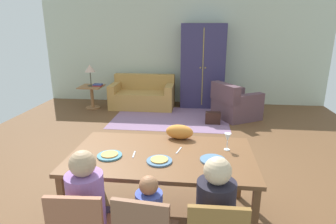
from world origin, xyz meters
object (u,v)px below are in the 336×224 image
Objects in this scene: couch at (143,96)px; table_lamp at (90,69)px; person_man at (89,215)px; book_lower at (98,86)px; side_table at (92,94)px; armchair at (235,104)px; plate_near_man at (110,156)px; handbag at (213,118)px; book_upper at (98,84)px; wine_glass at (228,138)px; dining_table at (162,159)px; person_woman at (214,224)px; cat at (179,132)px; plate_near_woman at (213,160)px; plate_near_child at (159,161)px; armoire at (203,66)px.

table_lamp is (-1.27, -0.26, 0.70)m from couch.
person_man reaches higher than book_lower.
side_table is at bearing 110.75° from person_man.
plate_near_man is at bearing -113.85° from armchair.
couch is at bearing 97.23° from plate_near_man.
side_table is 3.17m from handbag.
couch is 7.28× the size of book_upper.
table_lamp is 2.45× the size of book_upper.
wine_glass reaches higher than handbag.
person_woman is at bearing -54.42° from dining_table.
armchair is at bearing 72.40° from dining_table.
person_man is at bearing -114.05° from cat.
plate_near_man is at bearing -134.19° from cat.
cat reaches higher than plate_near_man.
book_upper is at bearing 122.49° from plate_near_woman.
wine_glass is 3.15m from handbag.
plate_near_child is 0.21× the size of armchair.
table_lamp is at bearing 124.16° from plate_near_woman.
person_woman is 5.04× the size of book_upper.
person_woman reaches higher than book_upper.
person_man reaches higher than plate_near_child.
table_lamp reaches higher than armchair.
handbag is at bearing 70.49° from plate_near_man.
cat is (-0.53, 0.26, -0.05)m from wine_glass.
plate_near_child is 1.14× the size of book_upper.
plate_near_woman reaches higher than side_table.
plate_near_child is 4.85m from book_upper.
armchair is 3.63m from table_lamp.
plate_near_man reaches higher than side_table.
table_lamp reaches higher than book_lower.
handbag is (1.76, -1.16, -0.17)m from couch.
plate_near_woman is at bearing 30.96° from person_man.
book_upper is (-1.67, 4.87, 0.11)m from person_man.
armoire is at bearing 10.26° from couch.
person_man is at bearing -99.99° from armoire.
book_lower is (0.17, 0.01, -0.41)m from table_lamp.
plate_near_man is 0.43× the size of side_table.
book_upper is at bearing 108.92° from person_man.
cat is at bearing 124.35° from plate_near_woman.
plate_near_woman is at bearing -88.97° from armoire.
dining_table is 0.53m from plate_near_woman.
wine_glass reaches higher than armchair.
book_lower is 0.69× the size of handbag.
couch is at bearing 12.74° from book_lower.
armoire reaches higher than person_woman.
plate_near_child is at bearing -151.97° from wine_glass.
table_lamp reaches higher than plate_near_child.
table_lamp is at bearing 119.69° from dining_table.
handbag is (1.19, 3.96, -0.38)m from person_man.
couch is at bearing 12.86° from book_upper.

